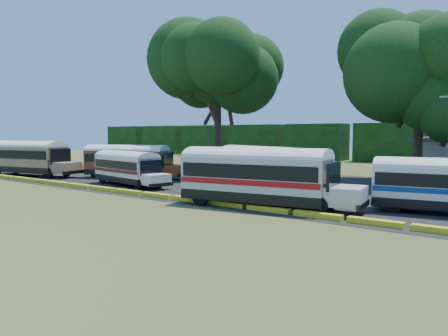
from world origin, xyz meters
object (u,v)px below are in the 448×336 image
Objects in this scene: bus_cream_west at (128,166)px; bus_white_red at (259,173)px; tree_west at (218,66)px; bus_beige at (28,156)px; bus_red at (129,159)px.

bus_cream_west is 0.82× the size of bus_white_red.
tree_west is at bearing 125.03° from bus_white_red.
bus_cream_west is 15.01m from bus_white_red.
bus_white_red is (29.57, -1.75, -0.07)m from bus_beige.
tree_west reaches higher than bus_beige.
bus_white_red reaches higher than bus_cream_west.
bus_beige is 29.62m from bus_white_red.
bus_beige reaches higher than bus_red.
bus_red is (10.39, 4.60, -0.21)m from bus_beige.
tree_west is at bearing 56.69° from bus_red.
tree_west is at bearing 107.40° from bus_cream_west.
bus_cream_west is (14.77, 0.71, -0.45)m from bus_beige.
bus_white_red is (14.80, -2.46, 0.37)m from bus_cream_west.
bus_beige is at bearing -177.11° from bus_red.
bus_white_red is at bearing -39.33° from bus_red.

